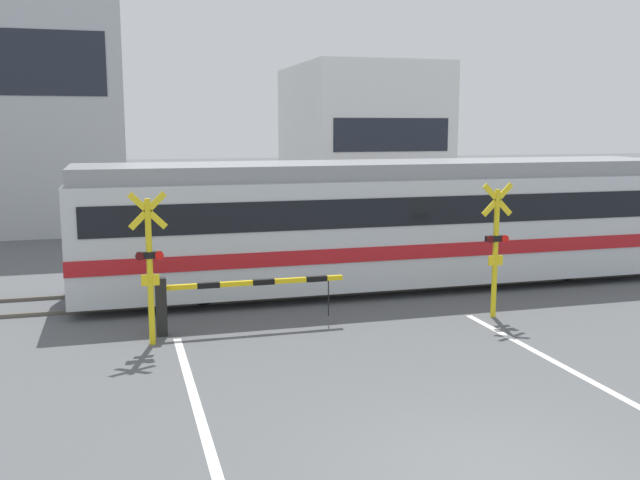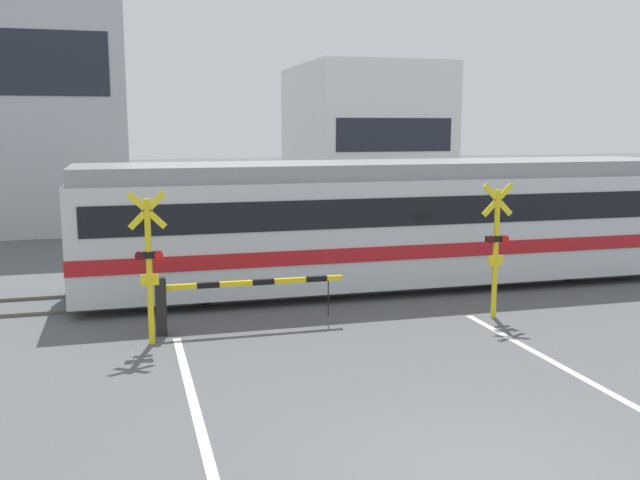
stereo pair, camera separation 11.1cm
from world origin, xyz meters
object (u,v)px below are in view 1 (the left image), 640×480
(commuter_train, at_px, (388,220))
(pedestrian, at_px, (212,219))
(crossing_signal_right, at_px, (496,244))
(crossing_signal_left, at_px, (150,262))
(crossing_barrier_near, at_px, (210,295))
(crossing_barrier_far, at_px, (344,236))

(commuter_train, height_order, pedestrian, commuter_train)
(crossing_signal_right, height_order, pedestrian, crossing_signal_right)
(crossing_signal_left, xyz_separation_m, pedestrian, (2.36, 9.81, -0.55))
(commuter_train, height_order, crossing_signal_right, commuter_train)
(crossing_signal_left, distance_m, crossing_signal_right, 6.86)
(crossing_barrier_near, distance_m, crossing_signal_left, 1.45)
(crossing_barrier_far, distance_m, crossing_signal_left, 8.85)
(crossing_signal_left, bearing_deg, crossing_barrier_near, 24.47)
(crossing_barrier_far, relative_size, crossing_signal_left, 1.32)
(crossing_barrier_near, relative_size, crossing_barrier_far, 1.00)
(commuter_train, distance_m, crossing_barrier_far, 3.43)
(crossing_barrier_near, relative_size, crossing_signal_right, 1.32)
(commuter_train, xyz_separation_m, crossing_barrier_near, (-4.72, -2.86, -0.90))
(pedestrian, bearing_deg, commuter_train, -61.70)
(crossing_barrier_far, bearing_deg, crossing_signal_left, -130.82)
(crossing_signal_right, bearing_deg, commuter_train, 107.11)
(crossing_barrier_near, bearing_deg, crossing_signal_left, -155.53)
(crossing_barrier_far, relative_size, crossing_signal_right, 1.32)
(crossing_signal_right, distance_m, pedestrian, 10.81)
(crossing_barrier_far, xyz_separation_m, crossing_signal_left, (-5.76, -6.67, 0.79))
(crossing_barrier_far, distance_m, crossing_signal_right, 6.80)
(crossing_barrier_near, bearing_deg, pedestrian, 82.34)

